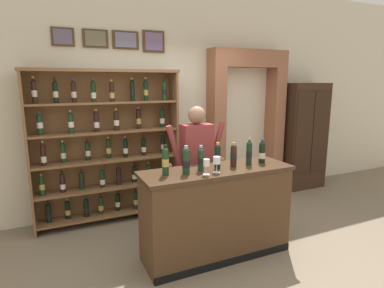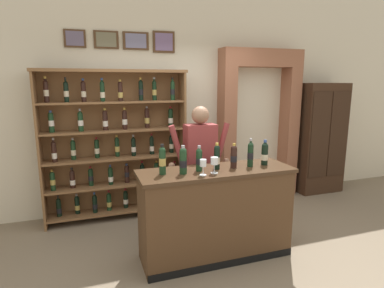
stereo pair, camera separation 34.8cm
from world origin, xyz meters
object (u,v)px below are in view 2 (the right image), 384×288
(tasting_counter, at_px, (216,214))
(tasting_bottle_brunello, at_px, (199,159))
(tasting_bottle_bianco, at_px, (162,160))
(wine_glass_spare, at_px, (203,164))
(wine_shelf, at_px, (116,142))
(wine_glass_right, at_px, (215,162))
(tasting_bottle_chianti, at_px, (234,156))
(tasting_bottle_prosecco, at_px, (217,157))
(tasting_bottle_riserva, at_px, (265,153))
(shopkeeper, at_px, (200,157))
(tasting_bottle_super_tuscan, at_px, (183,160))
(tasting_bottle_vin_santo, at_px, (250,154))
(side_cabinet, at_px, (319,138))

(tasting_counter, bearing_deg, tasting_bottle_brunello, 176.89)
(tasting_bottle_bianco, height_order, wine_glass_spare, tasting_bottle_bianco)
(wine_shelf, xyz_separation_m, tasting_bottle_bianco, (0.33, -1.44, 0.06))
(wine_glass_right, bearing_deg, tasting_bottle_chianti, 24.15)
(tasting_bottle_prosecco, distance_m, wine_glass_spare, 0.28)
(tasting_bottle_riserva, distance_m, wine_glass_right, 0.67)
(tasting_bottle_bianco, distance_m, tasting_bottle_chianti, 0.79)
(tasting_counter, bearing_deg, tasting_bottle_prosecco, 57.33)
(tasting_bottle_brunello, bearing_deg, shopkeeper, 68.70)
(shopkeeper, xyz_separation_m, tasting_bottle_super_tuscan, (-0.41, -0.61, 0.14))
(tasting_bottle_prosecco, xyz_separation_m, wine_glass_spare, (-0.22, -0.17, -0.02))
(tasting_bottle_brunello, bearing_deg, tasting_bottle_riserva, -0.20)
(shopkeeper, relative_size, tasting_bottle_bianco, 5.25)
(tasting_bottle_prosecco, relative_size, wine_glass_spare, 1.75)
(tasting_bottle_vin_santo, bearing_deg, tasting_bottle_bianco, 179.03)
(wine_glass_spare, bearing_deg, tasting_counter, 35.69)
(tasting_bottle_bianco, xyz_separation_m, tasting_bottle_brunello, (0.39, -0.00, -0.02))
(shopkeeper, bearing_deg, tasting_bottle_riserva, -45.37)
(tasting_bottle_super_tuscan, relative_size, tasting_bottle_vin_santo, 0.93)
(side_cabinet, height_order, tasting_bottle_bianco, side_cabinet)
(tasting_bottle_bianco, relative_size, wine_glass_spare, 1.91)
(tasting_bottle_brunello, bearing_deg, wine_shelf, 116.56)
(tasting_bottle_super_tuscan, height_order, tasting_bottle_chianti, tasting_bottle_super_tuscan)
(tasting_bottle_super_tuscan, xyz_separation_m, tasting_bottle_brunello, (0.19, 0.05, -0.01))
(side_cabinet, distance_m, wine_glass_spare, 3.24)
(wine_glass_spare, bearing_deg, tasting_bottle_brunello, 84.28)
(tasting_bottle_super_tuscan, relative_size, wine_glass_spare, 1.80)
(wine_glass_spare, bearing_deg, tasting_bottle_bianco, 156.57)
(shopkeeper, height_order, tasting_bottle_riserva, shopkeeper)
(tasting_bottle_bianco, xyz_separation_m, wine_glass_spare, (0.38, -0.16, -0.04))
(tasting_bottle_brunello, bearing_deg, tasting_bottle_prosecco, 1.45)
(tasting_bottle_super_tuscan, bearing_deg, tasting_counter, 5.20)
(tasting_bottle_chianti, distance_m, tasting_bottle_vin_santo, 0.20)
(tasting_bottle_brunello, xyz_separation_m, tasting_bottle_vin_santo, (0.60, -0.01, 0.02))
(tasting_bottle_bianco, bearing_deg, shopkeeper, 42.64)
(tasting_bottle_brunello, distance_m, tasting_bottle_prosecco, 0.20)
(tasting_counter, relative_size, tasting_bottle_vin_santo, 5.33)
(tasting_counter, bearing_deg, tasting_bottle_bianco, 178.80)
(side_cabinet, height_order, tasting_bottle_super_tuscan, side_cabinet)
(wine_shelf, xyz_separation_m, tasting_bottle_super_tuscan, (0.53, -1.49, 0.05))
(wine_shelf, height_order, tasting_bottle_prosecco, wine_shelf)
(tasting_bottle_vin_santo, bearing_deg, shopkeeper, 122.76)
(tasting_bottle_super_tuscan, distance_m, tasting_bottle_prosecco, 0.40)
(side_cabinet, xyz_separation_m, tasting_bottle_chianti, (-2.38, -1.46, 0.18))
(wine_shelf, relative_size, tasting_bottle_brunello, 7.68)
(tasting_bottle_super_tuscan, height_order, tasting_bottle_prosecco, tasting_bottle_super_tuscan)
(wine_glass_spare, bearing_deg, tasting_bottle_riserva, 11.23)
(tasting_bottle_super_tuscan, height_order, tasting_bottle_riserva, tasting_bottle_super_tuscan)
(tasting_bottle_super_tuscan, distance_m, tasting_bottle_riserva, 0.98)
(tasting_bottle_bianco, xyz_separation_m, wine_glass_right, (0.52, -0.13, -0.03))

